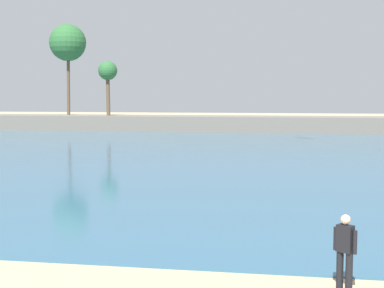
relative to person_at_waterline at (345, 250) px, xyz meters
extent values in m
cube|color=#33607F|center=(-4.58, 46.76, -0.86)|extent=(220.00, 91.78, 0.06)
cube|color=slate|center=(-4.58, 52.65, 0.01)|extent=(90.74, 6.00, 1.80)
cylinder|color=brown|center=(-22.40, 52.10, 3.54)|extent=(0.55, 0.59, 5.29)
sphere|color=#2D6633|center=(-22.40, 52.10, 6.18)|extent=(2.23, 2.23, 2.23)
cylinder|color=brown|center=(-27.79, 53.34, 5.26)|extent=(0.50, 0.44, 8.72)
sphere|color=#2D6633|center=(-27.79, 53.34, 9.62)|extent=(4.42, 4.42, 4.42)
cylinder|color=black|center=(0.09, -0.06, -0.46)|extent=(0.15, 0.15, 0.86)
cylinder|color=black|center=(-0.09, 0.06, -0.46)|extent=(0.15, 0.15, 0.86)
cube|color=black|center=(0.00, 0.00, 0.26)|extent=(0.39, 0.36, 0.58)
sphere|color=beige|center=(0.00, 0.00, 0.67)|extent=(0.21, 0.21, 0.21)
cylinder|color=black|center=(0.19, -0.13, 0.22)|extent=(0.09, 0.09, 0.50)
cylinder|color=black|center=(-0.19, 0.13, 0.22)|extent=(0.09, 0.09, 0.50)
camera|label=1|loc=(-1.18, -12.14, 3.27)|focal=53.02mm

